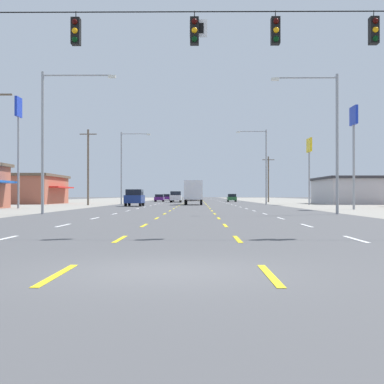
{
  "coord_description": "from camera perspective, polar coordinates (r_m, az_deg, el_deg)",
  "views": [
    {
      "loc": [
        0.56,
        -9.72,
        1.32
      ],
      "look_at": [
        -0.04,
        49.86,
        1.64
      ],
      "focal_mm": 52.64,
      "sensor_mm": 36.0,
      "label": 1
    }
  ],
  "objects": [
    {
      "name": "ground_plane",
      "position": [
        75.73,
        0.15,
        -1.31
      ],
      "size": [
        572.0,
        572.0,
        0.0
      ],
      "primitive_type": "plane",
      "color": "#4C4C4F"
    },
    {
      "name": "lot_apron_left",
      "position": [
        79.85,
        -17.91,
        -1.24
      ],
      "size": [
        28.0,
        440.0,
        0.01
      ],
      "primitive_type": "cube",
      "color": "gray",
      "rests_on": "ground"
    },
    {
      "name": "lot_apron_right",
      "position": [
        79.5,
        18.3,
        -1.24
      ],
      "size": [
        28.0,
        440.0,
        0.01
      ],
      "primitive_type": "cube",
      "color": "gray",
      "rests_on": "ground"
    },
    {
      "name": "lane_markings",
      "position": [
        114.23,
        0.3,
        -0.97
      ],
      "size": [
        10.64,
        227.6,
        0.01
      ],
      "color": "white",
      "rests_on": "ground"
    },
    {
      "name": "signal_span_wire",
      "position": [
        19.69,
        0.0,
        11.57
      ],
      "size": [
        25.72,
        0.53,
        9.01
      ],
      "color": "brown",
      "rests_on": "ground"
    },
    {
      "name": "suv_far_left_nearest",
      "position": [
        66.59,
        -5.83,
        -0.56
      ],
      "size": [
        1.98,
        4.9,
        1.98
      ],
      "color": "navy",
      "rests_on": "ground"
    },
    {
      "name": "box_truck_center_turn_near",
      "position": [
        75.8,
        0.16,
        0.08
      ],
      "size": [
        2.4,
        7.2,
        3.23
      ],
      "color": "white",
      "rests_on": "ground"
    },
    {
      "name": "suv_inner_left_mid",
      "position": [
        100.58,
        -1.65,
        -0.48
      ],
      "size": [
        1.98,
        4.9,
        1.98
      ],
      "color": "silver",
      "rests_on": "ground"
    },
    {
      "name": "hatchback_far_right_midfar",
      "position": [
        110.19,
        4.06,
        -0.59
      ],
      "size": [
        1.72,
        3.9,
        1.54
      ],
      "color": "#235B2D",
      "rests_on": "ground"
    },
    {
      "name": "sedan_far_left_far",
      "position": [
        111.51,
        -3.32,
        -0.6
      ],
      "size": [
        1.8,
        4.5,
        1.46
      ],
      "color": "#4C196B",
      "rests_on": "ground"
    },
    {
      "name": "sedan_inner_left_farther",
      "position": [
        113.51,
        -1.51,
        -0.6
      ],
      "size": [
        1.8,
        4.5,
        1.46
      ],
      "color": "#235B2D",
      "rests_on": "ground"
    },
    {
      "name": "hatchback_far_left_farthest",
      "position": [
        134.27,
        -2.6,
        -0.54
      ],
      "size": [
        1.72,
        3.9,
        1.54
      ],
      "color": "#4C196B",
      "rests_on": "ground"
    },
    {
      "name": "storefront_left_row_2",
      "position": [
        89.21,
        -16.33,
        0.29
      ],
      "size": [
        10.9,
        15.17,
        4.41
      ],
      "color": "#A35642",
      "rests_on": "ground"
    },
    {
      "name": "storefront_right_row_2",
      "position": [
        87.4,
        15.51,
        0.15
      ],
      "size": [
        8.67,
        15.86,
        3.98
      ],
      "color": "#B2B2B7",
      "rests_on": "ground"
    },
    {
      "name": "pole_sign_left_row_1",
      "position": [
        58.58,
        -17.18,
        6.34
      ],
      "size": [
        0.24,
        1.7,
        11.02
      ],
      "color": "gray",
      "rests_on": "ground"
    },
    {
      "name": "pole_sign_right_row_1",
      "position": [
        53.72,
        16.07,
        5.93
      ],
      "size": [
        0.24,
        2.09,
        9.44
      ],
      "color": "gray",
      "rests_on": "ground"
    },
    {
      "name": "pole_sign_right_row_2",
      "position": [
        77.98,
        11.79,
        3.95
      ],
      "size": [
        0.24,
        2.78,
        9.02
      ],
      "color": "gray",
      "rests_on": "ground"
    },
    {
      "name": "streetlight_left_row_0",
      "position": [
        40.23,
        -14.1,
        6.12
      ],
      "size": [
        5.16,
        0.26,
        9.85
      ],
      "color": "gray",
      "rests_on": "ground"
    },
    {
      "name": "streetlight_right_row_0",
      "position": [
        39.96,
        13.8,
        5.92
      ],
      "size": [
        4.62,
        0.26,
        9.65
      ],
      "color": "gray",
      "rests_on": "ground"
    },
    {
      "name": "streetlight_left_row_1",
      "position": [
        79.48,
        -6.88,
        2.97
      ],
      "size": [
        4.19,
        0.26,
        10.17
      ],
      "color": "gray",
      "rests_on": "ground"
    },
    {
      "name": "streetlight_right_row_1",
      "position": [
        79.36,
        7.23,
        3.11
      ],
      "size": [
        4.31,
        0.26,
        10.49
      ],
      "color": "gray",
      "rests_on": "ground"
    },
    {
      "name": "utility_pole_left_row_1",
      "position": [
        73.89,
        -10.48,
        2.62
      ],
      "size": [
        2.2,
        0.26,
        9.79
      ],
      "color": "brown",
      "rests_on": "ground"
    },
    {
      "name": "utility_pole_right_row_2",
      "position": [
        104.01,
        7.75,
        1.38
      ],
      "size": [
        2.2,
        0.26,
        8.39
      ],
      "color": "brown",
      "rests_on": "ground"
    }
  ]
}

